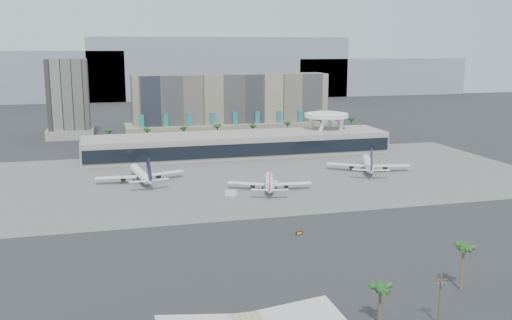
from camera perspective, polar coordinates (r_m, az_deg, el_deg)
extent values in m
plane|color=#232326|center=(218.89, 4.70, -4.73)|extent=(900.00, 900.00, 0.00)
cube|color=#5B5B59|center=(269.70, 0.84, -1.60)|extent=(260.00, 130.00, 0.06)
cube|color=gray|center=(677.95, -24.18, 7.60)|extent=(260.00, 60.00, 55.00)
cube|color=gray|center=(681.29, -3.68, 9.21)|extent=(300.00, 60.00, 70.00)
cube|color=gray|center=(746.39, 11.74, 8.23)|extent=(220.00, 60.00, 45.00)
cube|color=gray|center=(383.81, -2.52, 5.45)|extent=(130.00, 22.00, 42.00)
cube|color=tan|center=(383.86, -2.43, 3.05)|extent=(140.00, 30.00, 10.00)
cube|color=#237778|center=(365.44, -11.34, 3.04)|extent=(3.00, 2.00, 18.00)
cube|color=#237778|center=(366.59, -9.00, 3.15)|extent=(3.00, 2.00, 18.00)
cube|color=#237778|center=(368.34, -6.68, 3.25)|extent=(3.00, 2.00, 18.00)
cube|color=#237778|center=(370.69, -4.38, 3.35)|extent=(3.00, 2.00, 18.00)
cube|color=#237778|center=(373.62, -2.11, 3.44)|extent=(3.00, 2.00, 18.00)
cube|color=#237778|center=(377.14, 0.12, 3.52)|extent=(3.00, 2.00, 18.00)
cube|color=#237778|center=(381.21, 2.30, 3.60)|extent=(3.00, 2.00, 18.00)
cube|color=#237778|center=(385.82, 4.44, 3.66)|extent=(3.00, 2.00, 18.00)
cube|color=#237778|center=(390.95, 6.52, 3.73)|extent=(3.00, 2.00, 18.00)
cube|color=black|center=(400.46, -18.24, 5.86)|extent=(26.00, 26.00, 52.00)
cube|color=#A8A194|center=(403.10, -18.04, 2.61)|extent=(30.00, 30.00, 6.00)
cube|color=#A8A194|center=(320.82, -1.78, 1.58)|extent=(170.00, 32.00, 12.00)
cube|color=black|center=(305.38, -1.10, 0.99)|extent=(168.00, 0.60, 7.00)
cube|color=black|center=(319.67, -1.79, 2.86)|extent=(170.00, 12.00, 2.50)
cylinder|color=white|center=(350.12, 7.60, 3.14)|extent=(6.98, 6.99, 21.89)
cylinder|color=white|center=(345.53, 5.65, 3.08)|extent=(6.98, 6.99, 21.89)
cylinder|color=white|center=(333.76, 6.40, 2.77)|extent=(6.98, 6.99, 21.89)
cylinder|color=white|center=(338.50, 8.42, 2.84)|extent=(6.98, 6.99, 21.89)
cylinder|color=white|center=(340.73, 7.05, 4.45)|extent=(26.00, 26.00, 2.20)
cylinder|color=white|center=(340.58, 7.06, 4.67)|extent=(16.00, 16.00, 1.20)
cylinder|color=brown|center=(347.52, -14.43, 1.98)|extent=(0.70, 0.70, 12.00)
sphere|color=#1C481D|center=(346.67, -14.48, 2.91)|extent=(2.80, 2.80, 2.80)
cylinder|color=brown|center=(348.24, -10.81, 2.16)|extent=(0.70, 0.70, 12.00)
sphere|color=#1C481D|center=(347.40, -10.85, 3.09)|extent=(2.80, 2.80, 2.80)
cylinder|color=brown|center=(350.35, -7.22, 2.33)|extent=(0.70, 0.70, 12.00)
sphere|color=#1C481D|center=(349.50, -7.24, 3.25)|extent=(2.80, 2.80, 2.80)
cylinder|color=brown|center=(353.62, -3.84, 2.48)|extent=(0.70, 0.70, 12.00)
sphere|color=#1C481D|center=(352.79, -3.86, 3.39)|extent=(2.80, 2.80, 2.80)
cylinder|color=brown|center=(358.59, -0.23, 2.63)|extent=(0.70, 0.70, 12.00)
sphere|color=#1C481D|center=(357.76, -0.23, 3.53)|extent=(2.80, 2.80, 2.80)
cylinder|color=brown|center=(364.63, 3.12, 2.76)|extent=(0.70, 0.70, 12.00)
sphere|color=#1C481D|center=(363.82, 3.13, 3.64)|extent=(2.80, 2.80, 2.80)
cylinder|color=brown|center=(371.88, 6.36, 2.87)|extent=(0.70, 0.70, 12.00)
sphere|color=#1C481D|center=(371.09, 6.38, 3.74)|extent=(2.80, 2.80, 2.80)
cylinder|color=brown|center=(380.68, 9.60, 2.98)|extent=(0.70, 0.70, 12.00)
sphere|color=#1C481D|center=(379.90, 9.63, 3.83)|extent=(2.80, 2.80, 2.80)
cylinder|color=#4C3826|center=(134.56, 17.90, -13.15)|extent=(0.44, 0.44, 12.00)
cube|color=#4C3826|center=(132.76, 18.02, -11.34)|extent=(3.20, 0.22, 0.22)
cylinder|color=slate|center=(132.41, 17.74, -11.85)|extent=(0.56, 0.56, 0.90)
cylinder|color=slate|center=(132.87, 18.08, -11.79)|extent=(0.56, 0.56, 0.90)
cylinder|color=slate|center=(133.33, 18.41, -11.73)|extent=(0.56, 0.56, 0.90)
cylinder|color=black|center=(131.95, 17.50, -11.33)|extent=(0.12, 0.12, 0.30)
cylinder|color=black|center=(133.39, 18.54, -11.14)|extent=(0.12, 0.12, 0.30)
cylinder|color=white|center=(263.80, -11.51, -1.33)|extent=(7.99, 27.54, 4.00)
cylinder|color=#100F33|center=(263.83, -11.51, -1.36)|extent=(7.83, 26.99, 3.92)
cone|color=white|center=(278.79, -12.18, -0.68)|extent=(4.62, 5.04, 4.00)
cone|color=white|center=(246.92, -10.67, -2.09)|extent=(5.28, 9.48, 4.00)
cube|color=white|center=(261.07, -13.82, -1.70)|extent=(18.19, 5.08, 0.35)
cube|color=white|center=(265.32, -9.14, -1.30)|extent=(18.24, 10.05, 0.35)
cylinder|color=black|center=(262.24, -13.19, -1.84)|extent=(2.77, 4.28, 2.20)
cylinder|color=black|center=(265.33, -9.79, -1.55)|extent=(2.77, 4.28, 2.20)
cube|color=#100F33|center=(244.35, -10.64, -0.99)|extent=(1.84, 9.04, 10.52)
cube|color=white|center=(244.96, -11.65, -2.12)|extent=(8.01, 2.27, 0.25)
cube|color=white|center=(246.82, -9.61, -1.94)|extent=(8.29, 4.38, 0.25)
cylinder|color=black|center=(274.58, -11.95, -1.45)|extent=(0.50, 0.50, 1.60)
cylinder|color=black|center=(262.86, -12.13, -2.03)|extent=(0.70, 0.70, 1.60)
cylinder|color=black|center=(264.10, -10.77, -1.91)|extent=(0.70, 0.70, 1.60)
cylinder|color=white|center=(244.60, 1.35, -2.19)|extent=(9.98, 24.48, 3.58)
cylinder|color=#100F33|center=(244.63, 1.35, -2.22)|extent=(9.78, 23.99, 3.51)
cone|color=white|center=(258.23, 1.33, -1.46)|extent=(4.53, 4.84, 3.58)
cone|color=white|center=(229.22, 1.39, -3.05)|extent=(5.61, 8.72, 3.58)
cube|color=white|center=(243.97, -0.96, -2.35)|extent=(15.94, 10.62, 0.31)
cube|color=white|center=(244.15, 3.67, -2.36)|extent=(16.30, 4.56, 0.31)
cylinder|color=black|center=(244.55, -0.33, -2.53)|extent=(2.86, 3.98, 1.97)
cylinder|color=black|center=(244.68, 3.03, -2.54)|extent=(2.86, 3.98, 1.97)
cube|color=#A41220|center=(226.80, 1.39, -1.99)|extent=(2.61, 7.95, 9.42)
cube|color=white|center=(228.24, 0.38, -2.99)|extent=(7.35, 4.66, 0.22)
cube|color=white|center=(228.32, 2.40, -3.00)|extent=(7.36, 2.89, 0.22)
cylinder|color=black|center=(254.45, 1.33, -2.23)|extent=(0.45, 0.45, 1.43)
cylinder|color=black|center=(244.33, 0.68, -2.81)|extent=(0.63, 0.63, 1.43)
cylinder|color=black|center=(244.38, 2.02, -2.81)|extent=(0.63, 0.63, 1.43)
cylinder|color=white|center=(285.65, 11.14, -0.34)|extent=(13.78, 27.07, 4.03)
cylinder|color=#100F33|center=(285.68, 11.13, -0.37)|extent=(13.51, 26.53, 3.95)
cone|color=white|center=(301.06, 10.92, 0.27)|extent=(5.41, 5.69, 4.03)
cone|color=white|center=(268.25, 11.42, -1.04)|extent=(7.06, 9.92, 4.03)
cube|color=white|center=(284.12, 8.92, -0.45)|extent=(17.36, 13.35, 0.35)
cube|color=white|center=(285.88, 13.36, -0.55)|extent=(18.56, 6.94, 0.35)
cylinder|color=black|center=(284.96, 9.51, -0.64)|extent=(3.53, 4.56, 2.22)
cylinder|color=black|center=(286.24, 12.74, -0.71)|extent=(3.53, 4.56, 2.22)
cube|color=#100F33|center=(265.71, 11.49, -0.01)|extent=(3.81, 8.71, 10.61)
cube|color=white|center=(266.82, 10.47, -0.96)|extent=(8.11, 5.89, 0.25)
cube|color=white|center=(267.59, 12.40, -1.00)|extent=(8.36, 4.02, 0.25)
cylinder|color=black|center=(296.69, 10.96, -0.45)|extent=(0.50, 0.50, 1.61)
cylinder|color=black|center=(285.01, 10.48, -0.92)|extent=(0.71, 0.71, 1.61)
cylinder|color=black|center=(285.52, 11.77, -0.95)|extent=(0.71, 0.71, 1.61)
cube|color=silver|center=(234.61, -2.51, -3.31)|extent=(5.09, 3.58, 2.26)
cube|color=silver|center=(250.62, 1.74, -2.37)|extent=(4.17, 2.58, 2.06)
cube|color=black|center=(187.81, 4.33, -7.30)|extent=(2.43, 0.88, 1.10)
cube|color=gold|center=(187.63, 4.35, -7.32)|extent=(1.72, 0.46, 0.66)
cylinder|color=black|center=(187.61, 4.07, -7.39)|extent=(0.13, 0.13, 0.66)
cylinder|color=black|center=(188.16, 4.58, -7.34)|extent=(0.13, 0.13, 0.66)
cylinder|color=brown|center=(132.38, 12.27, -14.02)|extent=(0.70, 0.70, 8.81)
sphere|color=#1C481D|center=(130.69, 12.34, -12.39)|extent=(2.80, 2.80, 2.80)
cylinder|color=brown|center=(154.34, 19.91, -10.12)|extent=(0.70, 0.70, 11.65)
sphere|color=#1C481D|center=(152.47, 20.06, -8.18)|extent=(2.80, 2.80, 2.80)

